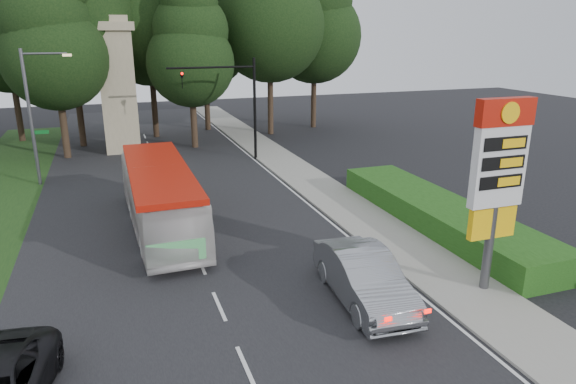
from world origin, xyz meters
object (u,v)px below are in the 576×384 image
object	(u,v)px
monument	(117,85)
sedan_silver	(364,277)
transit_bus	(160,199)
gas_station_pylon	(498,170)
traffic_signal_mast	(236,95)
streetlight_signs	(34,111)

from	to	relation	value
monument	sedan_silver	world-z (taller)	monument
sedan_silver	transit_bus	bearing A→B (deg)	126.16
gas_station_pylon	sedan_silver	distance (m)	5.73
gas_station_pylon	monument	bearing A→B (deg)	111.80
traffic_signal_mast	sedan_silver	distance (m)	21.58
transit_bus	monument	bearing A→B (deg)	91.35
gas_station_pylon	traffic_signal_mast	size ratio (longest dim) A/B	0.95
traffic_signal_mast	sedan_silver	world-z (taller)	traffic_signal_mast
traffic_signal_mast	streetlight_signs	world-z (taller)	streetlight_signs
traffic_signal_mast	streetlight_signs	distance (m)	12.83
monument	gas_station_pylon	bearing A→B (deg)	-68.20
traffic_signal_mast	sedan_silver	xyz separation A→B (m)	(-0.91, -21.23, -3.78)
monument	transit_bus	bearing A→B (deg)	-86.86
gas_station_pylon	monument	world-z (taller)	monument
streetlight_signs	monument	bearing A→B (deg)	58.03
transit_bus	traffic_signal_mast	bearing A→B (deg)	59.26
monument	sedan_silver	size ratio (longest dim) A/B	1.85
streetlight_signs	sedan_silver	bearing A→B (deg)	-58.57
gas_station_pylon	sedan_silver	world-z (taller)	gas_station_pylon
gas_station_pylon	monument	xyz separation A→B (m)	(-11.20, 28.01, 0.66)
traffic_signal_mast	streetlight_signs	bearing A→B (deg)	-171.08
transit_bus	sedan_silver	distance (m)	10.83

